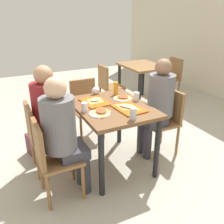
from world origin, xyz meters
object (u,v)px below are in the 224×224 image
Objects in this scene: person_in_brown_jacket at (63,130)px; condiment_bottle at (116,88)px; person_far_side at (158,101)px; pizza_slice_d at (101,111)px; tray_red_far at (129,109)px; pizza_slice_a at (95,100)px; chair_far_side at (166,117)px; pizza_slice_c at (123,97)px; background_chair_far at (171,75)px; handbag at (37,146)px; chair_near_right at (51,156)px; foil_bundle at (96,91)px; tray_red_near at (95,102)px; plastic_cup_a at (136,96)px; paper_plate_near_edge at (100,113)px; background_table at (142,72)px; background_chair_near at (108,84)px; pizza_slice_b at (127,106)px; chair_near_left at (40,133)px; person_in_red at (51,111)px; chair_left_end at (85,104)px; main_table at (112,115)px; plastic_cup_b at (85,107)px; paper_plate_center at (123,98)px; soda_can at (133,114)px.

condiment_bottle is (-0.58, 0.85, 0.12)m from person_in_brown_jacket.
pizza_slice_d is at bearing -81.32° from person_far_side.
pizza_slice_a reaches higher than tray_red_far.
pizza_slice_c is at bearing -105.43° from chair_far_side.
tray_red_far is 2.80m from background_chair_far.
handbag is 3.20m from background_chair_far.
foil_bundle is at bearing 131.90° from chair_near_right.
handbag is at bearing -105.25° from condiment_bottle.
tray_red_near is (-0.43, 0.64, 0.30)m from chair_near_right.
tray_red_near is 3.60× the size of plastic_cup_a.
paper_plate_near_edge is at bearing 37.46° from handbag.
background_table is (-1.92, 2.24, 0.15)m from chair_near_right.
foil_bundle is (-0.58, 0.20, 0.05)m from paper_plate_near_edge.
pizza_slice_c is 1.31× the size of condiment_bottle.
tray_red_near is at bearing -30.24° from background_chair_near.
pizza_slice_c is at bearing 41.43° from foil_bundle.
pizza_slice_b is 0.31× the size of background_table.
pizza_slice_a is at bearing 84.94° from chair_near_left.
pizza_slice_b is 0.59m from foil_bundle.
person_in_red is 4.53× the size of pizza_slice_b.
tray_red_near is (0.71, -0.14, 0.30)m from chair_left_end.
main_table is 0.81× the size of person_in_brown_jacket.
pizza_slice_a is 2.43× the size of foil_bundle.
main_table is 0.25m from tray_red_far.
tray_red_far is at bearing -18.47° from background_chair_near.
chair_near_left is 8.35× the size of plastic_cup_b.
background_chair_far is (-1.34, 1.99, -0.37)m from condiment_bottle.
chair_near_right is 0.94m from tray_red_far.
main_table is 2.77m from background_chair_far.
tray_red_far is 3.60× the size of plastic_cup_a.
person_in_red is at bearing -118.15° from pizza_slice_b.
foil_bundle reaches higher than pizza_slice_a.
chair_near_right is at bearing -34.28° from chair_left_end.
person_in_red is 4.56× the size of pizza_slice_d.
chair_far_side is 2.32× the size of tray_red_far.
pizza_slice_d is at bearing 55.41° from plastic_cup_b.
paper_plate_center is at bearing -109.72° from person_far_side.
paper_plate_near_edge is (0.33, -0.08, -0.00)m from tray_red_near.
soda_can is 0.15× the size of background_chair_near.
paper_plate_near_edge is at bearing -94.32° from tray_red_far.
main_table is 0.90m from chair_left_end.
chair_left_end is at bearing -179.15° from soda_can.
background_chair_far is at bearing 109.57° from chair_left_end.
plastic_cup_a is (-0.15, 0.52, 0.03)m from pizza_slice_d.
foil_bundle is at bearing -118.24° from chair_far_side.
person_far_side reaches higher than handbag.
plastic_cup_b is (0.18, -0.55, 0.05)m from paper_plate_center.
background_chair_near reaches higher than paper_plate_center.
foil_bundle is at bearing -167.20° from tray_red_far.
pizza_slice_c is at bearing 162.26° from tray_red_far.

